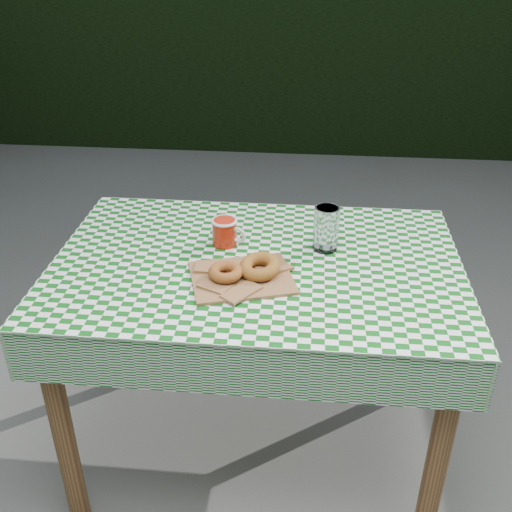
{
  "coord_description": "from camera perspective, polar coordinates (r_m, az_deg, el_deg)",
  "views": [
    {
      "loc": [
        0.25,
        -1.59,
        1.62
      ],
      "look_at": [
        0.12,
        -0.14,
        0.79
      ],
      "focal_mm": 42.24,
      "sensor_mm": 36.0,
      "label": 1
    }
  ],
  "objects": [
    {
      "name": "bagel_back",
      "position": [
        1.63,
        0.35,
        -1.01
      ],
      "size": [
        0.16,
        0.16,
        0.04
      ],
      "primitive_type": "torus",
      "rotation": [
        0.0,
        0.0,
        -0.65
      ],
      "color": "#94651E",
      "rests_on": "paper_bag"
    },
    {
      "name": "bagel_front",
      "position": [
        1.61,
        -2.9,
        -1.54
      ],
      "size": [
        0.1,
        0.1,
        0.03
      ],
      "primitive_type": "torus",
      "rotation": [
        0.0,
        0.0,
        0.11
      ],
      "color": "#99501F",
      "rests_on": "paper_bag"
    },
    {
      "name": "table",
      "position": [
        1.94,
        0.05,
        -10.25
      ],
      "size": [
        1.15,
        0.77,
        0.75
      ],
      "primitive_type": "cube",
      "rotation": [
        0.0,
        0.0,
        -0.0
      ],
      "color": "#57321E",
      "rests_on": "ground"
    },
    {
      "name": "ground",
      "position": [
        2.29,
        -2.66,
        -15.42
      ],
      "size": [
        60.0,
        60.0,
        0.0
      ],
      "primitive_type": "plane",
      "color": "#5A5954",
      "rests_on": "ground"
    },
    {
      "name": "drinking_glass",
      "position": [
        1.76,
        6.65,
        2.6
      ],
      "size": [
        0.09,
        0.09,
        0.13
      ],
      "primitive_type": "cylinder",
      "rotation": [
        0.0,
        0.0,
        -0.23
      ],
      "color": "white",
      "rests_on": "tablecloth"
    },
    {
      "name": "tablecloth",
      "position": [
        1.72,
        0.06,
        -0.56
      ],
      "size": [
        1.17,
        0.79,
        0.01
      ],
      "primitive_type": "cube",
      "rotation": [
        0.0,
        0.0,
        -0.0
      ],
      "color": "#0C5013",
      "rests_on": "table"
    },
    {
      "name": "coffee_mug",
      "position": [
        1.79,
        -3.0,
        2.27
      ],
      "size": [
        0.18,
        0.18,
        0.08
      ],
      "primitive_type": null,
      "rotation": [
        0.0,
        0.0,
        -0.34
      ],
      "color": "#A11D0A",
      "rests_on": "tablecloth"
    },
    {
      "name": "hedge_north",
      "position": [
        4.85,
        2.51,
        21.16
      ],
      "size": [
        7.0,
        0.7,
        1.8
      ],
      "primitive_type": "cube",
      "color": "black",
      "rests_on": "ground"
    },
    {
      "name": "paper_bag",
      "position": [
        1.63,
        -1.36,
        -1.99
      ],
      "size": [
        0.32,
        0.28,
        0.01
      ],
      "primitive_type": "cube",
      "rotation": [
        0.0,
        0.0,
        0.29
      ],
      "color": "#936240",
      "rests_on": "tablecloth"
    }
  ]
}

